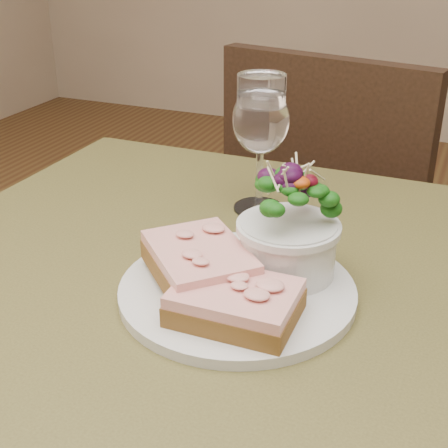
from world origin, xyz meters
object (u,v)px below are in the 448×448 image
at_px(dinner_plate, 237,290).
at_px(ramekin, 181,252).
at_px(wine_glass, 261,124).
at_px(sandwich_front, 235,302).
at_px(salad_bowl, 289,224).
at_px(cafe_table, 216,356).
at_px(chair_far, 341,302).
at_px(sandwich_back, 199,262).

relative_size(dinner_plate, ramekin, 3.87).
height_order(dinner_plate, wine_glass, wine_glass).
bearing_deg(ramekin, wine_glass, 84.87).
bearing_deg(sandwich_front, dinner_plate, 108.99).
xyz_separation_m(ramekin, salad_bowl, (0.11, 0.04, 0.04)).
xyz_separation_m(cafe_table, wine_glass, (-0.02, 0.21, 0.22)).
bearing_deg(wine_glass, cafe_table, -83.61).
bearing_deg(chair_far, salad_bowl, 107.09).
bearing_deg(dinner_plate, sandwich_front, -70.56).
relative_size(sandwich_back, wine_glass, 0.90).
bearing_deg(chair_far, ramekin, 97.89).
bearing_deg(salad_bowl, cafe_table, -154.16).
bearing_deg(chair_far, wine_glass, 98.19).
bearing_deg(salad_bowl, sandwich_back, -145.14).
bearing_deg(wine_glass, ramekin, -95.13).
xyz_separation_m(sandwich_front, sandwich_back, (-0.06, 0.05, 0.01)).
bearing_deg(dinner_plate, salad_bowl, 50.36).
distance_m(chair_far, salad_bowl, 0.87).
height_order(dinner_plate, salad_bowl, salad_bowl).
bearing_deg(dinner_plate, cafe_table, 156.47).
bearing_deg(wine_glass, sandwich_front, -74.96).
distance_m(sandwich_front, sandwich_back, 0.08).
bearing_deg(salad_bowl, ramekin, -162.38).
bearing_deg(salad_bowl, dinner_plate, -129.64).
relative_size(sandwich_front, ramekin, 1.84).
height_order(cafe_table, chair_far, chair_far).
relative_size(dinner_plate, sandwich_front, 2.10).
height_order(cafe_table, sandwich_back, sandwich_back).
distance_m(sandwich_front, ramekin, 0.11).
height_order(sandwich_front, sandwich_back, sandwich_back).
bearing_deg(sandwich_front, chair_far, 92.22).
height_order(chair_far, wine_glass, wine_glass).
xyz_separation_m(cafe_table, ramekin, (-0.04, -0.00, 0.13)).
bearing_deg(dinner_plate, chair_far, 91.37).
distance_m(dinner_plate, sandwich_front, 0.06).
relative_size(cafe_table, salad_bowl, 6.30).
xyz_separation_m(sandwich_back, wine_glass, (-0.01, 0.23, 0.09)).
distance_m(sandwich_back, salad_bowl, 0.10).
bearing_deg(ramekin, salad_bowl, 17.62).
xyz_separation_m(chair_far, sandwich_back, (-0.02, -0.74, 0.49)).
height_order(sandwich_front, ramekin, ramekin).
xyz_separation_m(chair_far, wine_glass, (-0.04, -0.51, 0.58)).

